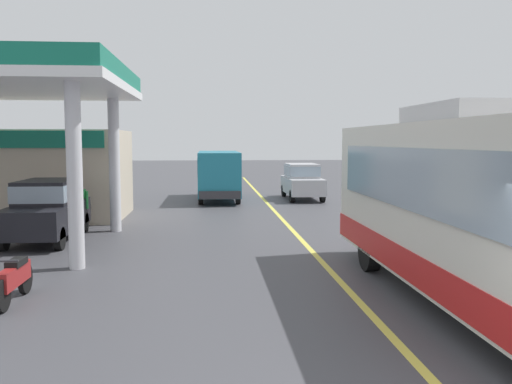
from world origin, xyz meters
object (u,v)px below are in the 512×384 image
object	(u,v)px
coach_bus_main	(490,216)
minibus_opposing_lane	(219,171)
motorcycle_parked_forecourt	(14,279)
pedestrian_near_pump	(52,205)
car_at_pump	(47,207)
car_trailing_behind_bus	(302,179)
pedestrian_by_shop	(80,204)

from	to	relation	value
coach_bus_main	minibus_opposing_lane	xyz separation A→B (m)	(-4.32, 18.96, -0.25)
minibus_opposing_lane	motorcycle_parked_forecourt	bearing A→B (deg)	-103.15
pedestrian_near_pump	coach_bus_main	bearing A→B (deg)	-43.04
coach_bus_main	car_at_pump	distance (m)	12.54
minibus_opposing_lane	car_at_pump	bearing A→B (deg)	-115.91
coach_bus_main	car_at_pump	size ratio (longest dim) A/B	2.63
motorcycle_parked_forecourt	car_trailing_behind_bus	distance (m)	19.45
minibus_opposing_lane	pedestrian_by_shop	xyz separation A→B (m)	(-4.70, -9.63, -0.54)
car_at_pump	coach_bus_main	bearing A→B (deg)	-39.46
minibus_opposing_lane	motorcycle_parked_forecourt	size ratio (longest dim) A/B	3.41
motorcycle_parked_forecourt	car_trailing_behind_bus	size ratio (longest dim) A/B	0.43
coach_bus_main	car_at_pump	bearing A→B (deg)	140.54
motorcycle_parked_forecourt	pedestrian_by_shop	world-z (taller)	pedestrian_by_shop
coach_bus_main	car_trailing_behind_bus	world-z (taller)	coach_bus_main
motorcycle_parked_forecourt	car_trailing_behind_bus	xyz separation A→B (m)	(8.39, 17.54, 0.57)
coach_bus_main	pedestrian_near_pump	xyz separation A→B (m)	(-9.86, 9.21, -0.79)
coach_bus_main	car_trailing_behind_bus	xyz separation A→B (m)	(-0.03, 18.96, -0.71)
car_trailing_behind_bus	minibus_opposing_lane	bearing A→B (deg)	179.89
car_at_pump	pedestrian_near_pump	world-z (taller)	car_at_pump
pedestrian_by_shop	car_trailing_behind_bus	bearing A→B (deg)	46.94
car_at_pump	motorcycle_parked_forecourt	xyz separation A→B (m)	(1.25, -6.54, -0.57)
car_at_pump	minibus_opposing_lane	bearing A→B (deg)	64.09
coach_bus_main	car_trailing_behind_bus	size ratio (longest dim) A/B	2.63
car_at_pump	pedestrian_by_shop	xyz separation A→B (m)	(0.64, 1.38, -0.08)
coach_bus_main	motorcycle_parked_forecourt	distance (m)	8.63
coach_bus_main	pedestrian_by_shop	size ratio (longest dim) A/B	6.65
minibus_opposing_lane	pedestrian_by_shop	world-z (taller)	minibus_opposing_lane
car_at_pump	car_trailing_behind_bus	world-z (taller)	same
minibus_opposing_lane	pedestrian_near_pump	bearing A→B (deg)	-119.62
pedestrian_near_pump	pedestrian_by_shop	world-z (taller)	same
pedestrian_near_pump	car_trailing_behind_bus	size ratio (longest dim) A/B	0.40
motorcycle_parked_forecourt	car_at_pump	bearing A→B (deg)	100.80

